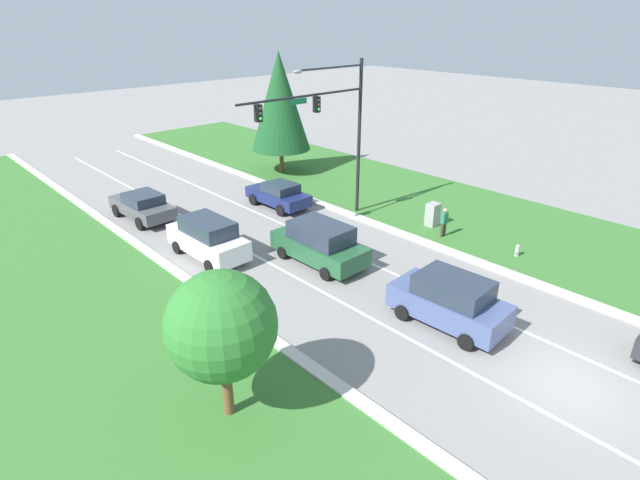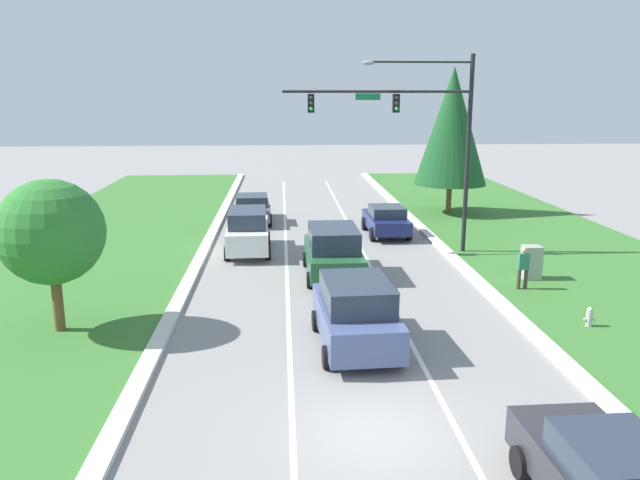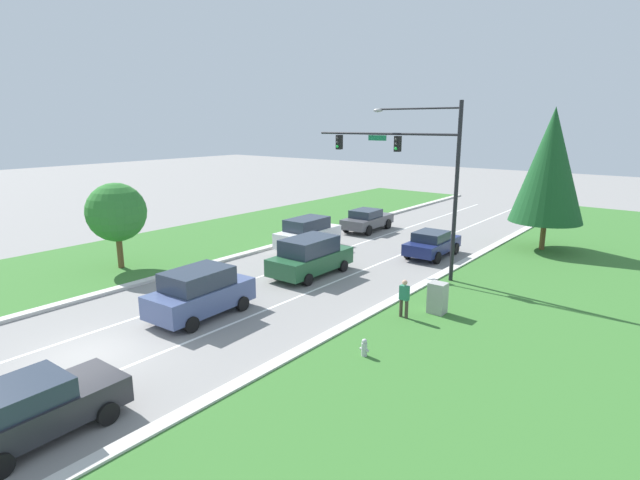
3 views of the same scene
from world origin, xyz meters
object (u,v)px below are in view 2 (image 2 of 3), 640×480
at_px(conifer_near_right_tree, 452,126).
at_px(white_suv, 248,231).
at_px(charcoal_sedan, 607,479).
at_px(pedestrian, 523,267).
at_px(navy_sedan, 386,220).
at_px(fire_hydrant, 589,318).
at_px(traffic_signal_mast, 419,124).
at_px(forest_suv, 333,252).
at_px(graphite_sedan, 252,208).
at_px(oak_near_left_tree, 51,232).
at_px(slate_blue_suv, 356,313).
at_px(utility_cabinet, 531,263).

bearing_deg(conifer_near_right_tree, white_suv, -143.10).
bearing_deg(charcoal_sedan, pedestrian, 73.34).
xyz_separation_m(navy_sedan, pedestrian, (3.51, -9.79, 0.13)).
height_order(pedestrian, conifer_near_right_tree, conifer_near_right_tree).
relative_size(charcoal_sedan, fire_hydrant, 6.12).
distance_m(traffic_signal_mast, forest_suv, 7.24).
relative_size(navy_sedan, forest_suv, 0.88).
height_order(white_suv, pedestrian, white_suv).
relative_size(graphite_sedan, forest_suv, 0.96).
distance_m(fire_hydrant, oak_near_left_tree, 16.72).
bearing_deg(slate_blue_suv, oak_near_left_tree, 166.44).
distance_m(forest_suv, oak_near_left_tree, 10.75).
distance_m(pedestrian, conifer_near_right_tree, 16.11).
xyz_separation_m(traffic_signal_mast, oak_near_left_tree, (-13.00, -9.08, -2.74)).
bearing_deg(charcoal_sedan, conifer_near_right_tree, 78.98).
distance_m(navy_sedan, utility_cabinet, 9.53).
relative_size(white_suv, forest_suv, 0.96).
bearing_deg(graphite_sedan, fire_hydrant, -59.85).
distance_m(charcoal_sedan, fire_hydrant, 9.80).
distance_m(pedestrian, fire_hydrant, 4.01).
bearing_deg(white_suv, graphite_sedan, 89.36).
xyz_separation_m(utility_cabinet, oak_near_left_tree, (-16.68, -4.54, 2.47)).
height_order(traffic_signal_mast, slate_blue_suv, traffic_signal_mast).
height_order(slate_blue_suv, forest_suv, forest_suv).
distance_m(white_suv, forest_suv, 5.53).
height_order(utility_cabinet, fire_hydrant, utility_cabinet).
height_order(forest_suv, utility_cabinet, forest_suv).
bearing_deg(graphite_sedan, conifer_near_right_tree, 6.02).
distance_m(traffic_signal_mast, pedestrian, 8.19).
height_order(traffic_signal_mast, utility_cabinet, traffic_signal_mast).
relative_size(utility_cabinet, conifer_near_right_tree, 0.16).
relative_size(slate_blue_suv, forest_suv, 0.93).
xyz_separation_m(graphite_sedan, pedestrian, (10.64, -13.64, 0.10)).
height_order(graphite_sedan, white_suv, white_suv).
bearing_deg(navy_sedan, white_suv, -156.54).
height_order(navy_sedan, charcoal_sedan, charcoal_sedan).
bearing_deg(graphite_sedan, utility_cabinet, -49.57).
xyz_separation_m(traffic_signal_mast, utility_cabinet, (3.68, -4.54, -5.21)).
relative_size(traffic_signal_mast, conifer_near_right_tree, 1.01).
distance_m(fire_hydrant, conifer_near_right_tree, 20.00).
distance_m(graphite_sedan, conifer_near_right_tree, 12.89).
distance_m(traffic_signal_mast, fire_hydrant, 11.77).
bearing_deg(utility_cabinet, oak_near_left_tree, -164.77).
height_order(traffic_signal_mast, forest_suv, traffic_signal_mast).
xyz_separation_m(charcoal_sedan, white_suv, (-7.03, 19.35, 0.22)).
bearing_deg(pedestrian, slate_blue_suv, 38.33).
bearing_deg(fire_hydrant, slate_blue_suv, -172.44).
height_order(slate_blue_suv, charcoal_sedan, slate_blue_suv).
relative_size(traffic_signal_mast, forest_suv, 1.80).
xyz_separation_m(charcoal_sedan, utility_cabinet, (4.35, 14.11, -0.12)).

